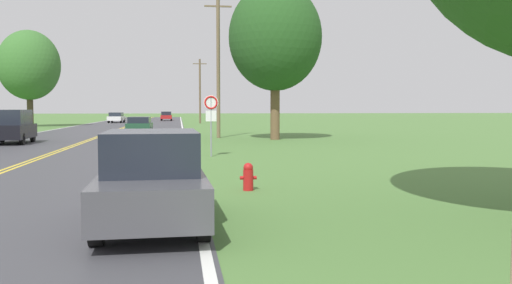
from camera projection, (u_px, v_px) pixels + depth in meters
name	position (u px, v px, depth m)	size (l,w,h in m)	color
fire_hydrant	(248.00, 176.00, 13.11)	(0.41, 0.25, 0.67)	red
traffic_sign	(211.00, 110.00, 22.18)	(0.60, 0.10, 2.52)	gray
utility_pole_midground	(218.00, 66.00, 35.90)	(1.80, 0.24, 9.29)	brown
utility_pole_far	(200.00, 90.00, 69.88)	(1.80, 0.24, 8.28)	brown
tree_left_verge	(29.00, 65.00, 57.53)	(6.43, 6.43, 10.25)	#473828
tree_behind_sign	(275.00, 37.00, 33.80)	(5.83, 5.83, 9.77)	brown
car_dark_grey_sedan_approaching	(152.00, 179.00, 9.19)	(1.85, 4.06, 1.61)	black
car_black_van_mid_far	(11.00, 126.00, 30.28)	(2.10, 4.39, 1.90)	black
car_dark_green_hatchback_receding	(140.00, 125.00, 39.86)	(1.78, 3.51, 1.34)	black
car_white_sedan_distant	(116.00, 117.00, 72.99)	(2.00, 4.74, 1.39)	black
car_red_hatchback_horizon	(166.00, 116.00, 84.85)	(1.73, 3.50, 1.43)	black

